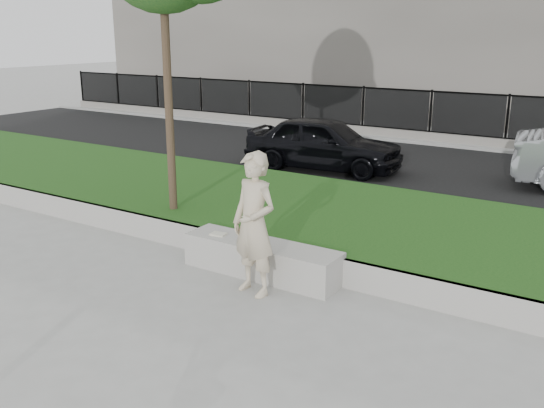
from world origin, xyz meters
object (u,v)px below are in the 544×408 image
Objects in this scene: book at (218,234)px; car_dark at (324,143)px; stone_bench at (262,259)px; man at (254,224)px.

car_dark is at bearing 96.36° from book.
man is at bearing -65.05° from stone_bench.
book is (-0.71, -0.06, 0.25)m from stone_bench.
stone_bench is 0.75m from book.
man reaches higher than stone_bench.
book is at bearing 164.50° from man.
man reaches higher than book.
man is 8.54× the size of book.
stone_bench is 6.66m from car_dark.
stone_bench is 10.59× the size of book.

